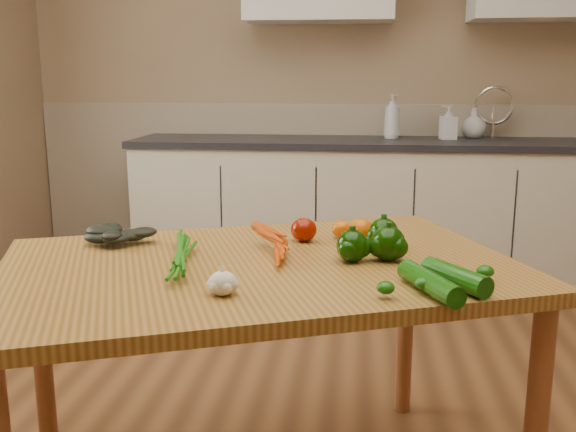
# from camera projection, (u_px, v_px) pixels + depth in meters

# --- Properties ---
(room) EXTENTS (4.04, 5.04, 2.64)m
(room) POSITION_uv_depth(u_px,v_px,m) (306.00, 85.00, 1.89)
(room) COLOR brown
(room) RESTS_ON ground
(counter_run) EXTENTS (2.84, 0.64, 1.14)m
(counter_run) POSITION_uv_depth(u_px,v_px,m) (366.00, 210.00, 3.99)
(counter_run) COLOR beige
(counter_run) RESTS_ON ground
(table) EXTENTS (1.65, 1.36, 0.76)m
(table) POSITION_uv_depth(u_px,v_px,m) (261.00, 290.00, 1.82)
(table) COLOR #AD7732
(table) RESTS_ON ground
(soap_bottle_a) EXTENTS (0.14, 0.14, 0.27)m
(soap_bottle_a) POSITION_uv_depth(u_px,v_px,m) (392.00, 116.00, 3.95)
(soap_bottle_a) COLOR silver
(soap_bottle_a) RESTS_ON counter_run
(soap_bottle_b) EXTENTS (0.11, 0.10, 0.20)m
(soap_bottle_b) POSITION_uv_depth(u_px,v_px,m) (449.00, 122.00, 3.88)
(soap_bottle_b) COLOR silver
(soap_bottle_b) RESTS_ON counter_run
(soap_bottle_c) EXTENTS (0.19, 0.19, 0.19)m
(soap_bottle_c) POSITION_uv_depth(u_px,v_px,m) (474.00, 123.00, 3.96)
(soap_bottle_c) COLOR silver
(soap_bottle_c) RESTS_ON counter_run
(carrot_bunch) EXTENTS (0.32, 0.28, 0.07)m
(carrot_bunch) POSITION_uv_depth(u_px,v_px,m) (244.00, 245.00, 1.85)
(carrot_bunch) COLOR #CF4404
(carrot_bunch) RESTS_ON table
(leafy_greens) EXTENTS (0.20, 0.18, 0.10)m
(leafy_greens) POSITION_uv_depth(u_px,v_px,m) (121.00, 227.00, 2.00)
(leafy_greens) COLOR black
(leafy_greens) RESTS_ON table
(garlic_bulb) EXTENTS (0.07, 0.07, 0.06)m
(garlic_bulb) POSITION_uv_depth(u_px,v_px,m) (223.00, 283.00, 1.53)
(garlic_bulb) COLOR white
(garlic_bulb) RESTS_ON table
(pepper_a) EXTENTS (0.09, 0.09, 0.09)m
(pepper_a) POSITION_uv_depth(u_px,v_px,m) (352.00, 246.00, 1.80)
(pepper_a) COLOR black
(pepper_a) RESTS_ON table
(pepper_b) EXTENTS (0.09, 0.09, 0.09)m
(pepper_b) POSITION_uv_depth(u_px,v_px,m) (383.00, 234.00, 1.94)
(pepper_b) COLOR black
(pepper_b) RESTS_ON table
(pepper_c) EXTENTS (0.10, 0.10, 0.10)m
(pepper_c) POSITION_uv_depth(u_px,v_px,m) (388.00, 244.00, 1.81)
(pepper_c) COLOR black
(pepper_c) RESTS_ON table
(tomato_a) EXTENTS (0.08, 0.08, 0.08)m
(tomato_a) POSITION_uv_depth(u_px,v_px,m) (304.00, 230.00, 2.03)
(tomato_a) COLOR #841202
(tomato_a) RESTS_ON table
(tomato_b) EXTENTS (0.06, 0.06, 0.06)m
(tomato_b) POSITION_uv_depth(u_px,v_px,m) (341.00, 229.00, 2.07)
(tomato_b) COLOR #DC5A05
(tomato_b) RESTS_ON table
(tomato_c) EXTENTS (0.08, 0.08, 0.07)m
(tomato_c) POSITION_uv_depth(u_px,v_px,m) (361.00, 229.00, 2.04)
(tomato_c) COLOR #DC5A05
(tomato_c) RESTS_ON table
(zucchini_a) EXTENTS (0.16, 0.20, 0.06)m
(zucchini_a) POSITION_uv_depth(u_px,v_px,m) (456.00, 277.00, 1.58)
(zucchini_a) COLOR #0F4807
(zucchini_a) RESTS_ON table
(zucchini_b) EXTENTS (0.14, 0.24, 0.05)m
(zucchini_b) POSITION_uv_depth(u_px,v_px,m) (430.00, 283.00, 1.54)
(zucchini_b) COLOR #0F4807
(zucchini_b) RESTS_ON table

